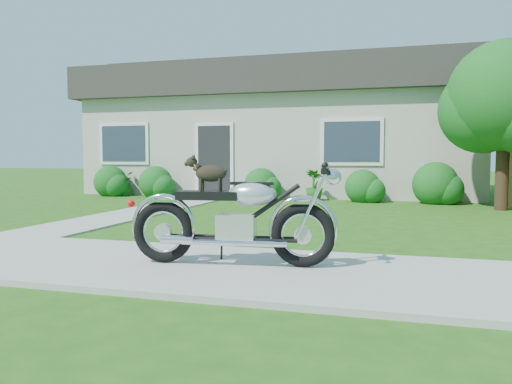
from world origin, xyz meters
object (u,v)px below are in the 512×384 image
at_px(house, 286,129).
at_px(motorcycle_with_dog, 236,218).
at_px(potted_plant_right, 314,185).
at_px(tree_near, 511,101).
at_px(potted_plant_left, 124,184).

xyz_separation_m(house, motorcycle_with_dog, (2.14, -11.92, -1.61)).
distance_m(potted_plant_right, motorcycle_with_dog, 8.49).
xyz_separation_m(potted_plant_right, motorcycle_with_dog, (0.58, -8.47, 0.12)).
bearing_deg(tree_near, house, 141.53).
bearing_deg(tree_near, potted_plant_right, 162.99).
bearing_deg(house, potted_plant_right, -65.63).
distance_m(house, motorcycle_with_dog, 12.22).
relative_size(potted_plant_left, motorcycle_with_dog, 0.33).
height_order(tree_near, potted_plant_left, tree_near).
height_order(house, potted_plant_left, house).
relative_size(potted_plant_left, potted_plant_right, 0.85).
bearing_deg(motorcycle_with_dog, house, 92.97).
distance_m(house, potted_plant_left, 5.77).
distance_m(house, potted_plant_right, 4.16).
xyz_separation_m(potted_plant_left, potted_plant_right, (5.83, 0.00, 0.06)).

